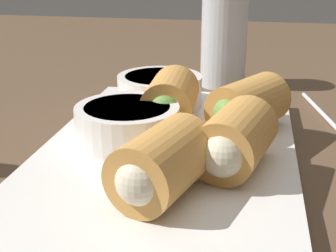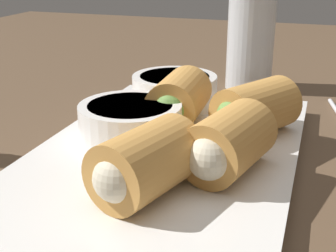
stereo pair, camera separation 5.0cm
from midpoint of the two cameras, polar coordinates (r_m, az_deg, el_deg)
The scene contains 9 objects.
table_surface at distance 39.31cm, azimuth -1.06°, elevation -7.22°, with size 180.00×140.00×2.00cm.
serving_plate at distance 40.43cm, azimuth 3.55°, elevation -3.65°, with size 34.34×21.48×1.50cm.
roll_front_left at distance 43.07cm, azimuth 13.62°, elevation 1.88°, with size 8.83×7.92×4.87cm.
roll_front_right at distance 34.81cm, azimuth 11.13°, elevation -2.49°, with size 8.63×6.55×4.87cm.
roll_back_left at distance 44.76cm, azimuth 4.48°, elevation 3.14°, with size 8.32×5.13×4.87cm.
roll_back_right at distance 31.29cm, azimuth 1.39°, elevation -4.83°, with size 8.66×6.85×4.87cm.
dipping_bowl_near at distance 41.14cm, azimuth -1.15°, elevation 0.60°, with size 9.13×9.13×3.25cm.
dipping_bowl_far at distance 50.66cm, azimuth 3.63°, elevation 4.48°, with size 9.13×9.13×3.25cm.
drinking_glass at distance 62.99cm, azimuth 12.31°, elevation 9.81°, with size 6.08×6.08×11.92cm.
Camera 2 is at (-32.06, -14.08, 19.47)cm, focal length 50.00 mm.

